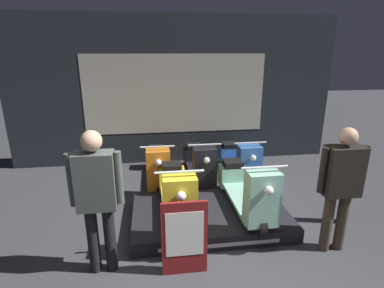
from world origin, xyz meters
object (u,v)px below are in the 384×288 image
scooter_display_right (246,189)px  person_left_browsing (97,193)px  price_sign_board (185,238)px  scooter_backrow_0 (158,166)px  street_bollard (345,194)px  scooter_display_left (176,194)px  scooter_backrow_1 (199,164)px  scooter_backrow_2 (239,162)px  person_right_browsing (341,181)px

scooter_display_right → person_left_browsing: size_ratio=1.05×
person_left_browsing → price_sign_board: bearing=-11.3°
scooter_backrow_0 → street_bollard: scooter_backrow_0 is taller
street_bollard → scooter_backrow_0: bearing=146.6°
person_left_browsing → scooter_display_left: bearing=38.4°
scooter_backrow_1 → person_left_browsing: 2.85m
scooter_display_right → street_bollard: bearing=-6.0°
scooter_backrow_2 → price_sign_board: scooter_backrow_2 is taller
price_sign_board → person_left_browsing: bearing=168.7°
scooter_backrow_2 → street_bollard: bearing=-58.6°
scooter_display_right → street_bollard: (1.45, -0.15, -0.10)m
scooter_display_right → person_left_browsing: (-1.93, -0.72, 0.44)m
scooter_display_right → scooter_backrow_0: 2.04m
scooter_backrow_1 → person_right_browsing: size_ratio=1.10×
scooter_display_left → scooter_backrow_0: (-0.21, 1.62, -0.21)m
person_left_browsing → street_bollard: (3.38, 0.57, -0.54)m
scooter_backrow_1 → scooter_backrow_0: bearing=180.0°
scooter_backrow_0 → scooter_backrow_1: size_ratio=1.00×
scooter_backrow_1 → scooter_backrow_2: 0.80m
scooter_backrow_1 → street_bollard: scooter_backrow_1 is taller
scooter_backrow_2 → price_sign_board: size_ratio=1.95×
scooter_backrow_2 → person_right_browsing: person_right_browsing is taller
scooter_display_left → scooter_backrow_1: scooter_display_left is taller
scooter_display_left → scooter_backrow_2: bearing=49.2°
scooter_display_right → street_bollard: scooter_display_right is taller
scooter_display_right → street_bollard: size_ratio=1.92×
scooter_backrow_2 → person_left_browsing: bearing=-134.6°
scooter_backrow_0 → scooter_backrow_1: (0.80, 0.00, 0.00)m
scooter_display_right → scooter_backrow_2: size_ratio=1.00×
person_right_browsing → scooter_backrow_2: bearing=103.5°
scooter_backrow_0 → scooter_display_right: bearing=-52.6°
scooter_backrow_0 → street_bollard: 3.22m
scooter_display_right → scooter_backrow_0: bearing=127.4°
street_bollard → price_sign_board: bearing=-162.8°
scooter_backrow_1 → person_right_browsing: (1.37, -2.34, 0.61)m
person_left_browsing → person_right_browsing: bearing=0.0°
scooter_backrow_0 → scooter_backrow_2: bearing=0.0°
scooter_display_left → street_bollard: (2.47, -0.15, -0.10)m
scooter_display_right → person_right_browsing: (0.93, -0.72, 0.40)m
scooter_display_right → scooter_backrow_2: (0.37, 1.62, -0.21)m
scooter_backrow_2 → person_left_browsing: size_ratio=1.05×
scooter_backrow_2 → scooter_backrow_0: bearing=180.0°
scooter_backrow_1 → price_sign_board: 2.59m
scooter_backrow_1 → street_bollard: 2.58m
price_sign_board → street_bollard: size_ratio=0.99×
scooter_display_right → person_left_browsing: bearing=-159.5°
person_left_browsing → person_right_browsing: (2.87, 0.00, -0.04)m
person_right_browsing → price_sign_board: 2.01m
person_left_browsing → street_bollard: 3.47m
person_left_browsing → price_sign_board: person_left_browsing is taller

